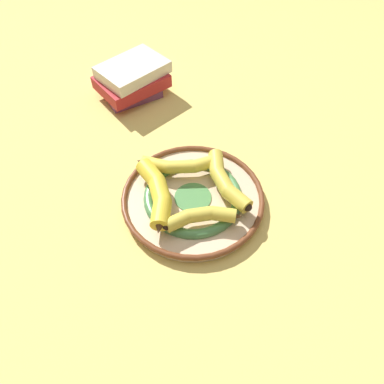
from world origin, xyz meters
name	(u,v)px	position (x,y,z in m)	size (l,w,h in m)	color
ground_plane	(191,214)	(0.00, 0.00, 0.00)	(2.80, 2.80, 0.00)	#E5CC6B
decorative_bowl	(192,198)	(0.00, -0.03, 0.02)	(0.32, 0.32, 0.03)	beige
banana_a	(224,180)	(-0.07, -0.07, 0.05)	(0.11, 0.18, 0.03)	gold
banana_b	(202,216)	(-0.03, 0.04, 0.05)	(0.16, 0.07, 0.03)	gold
banana_c	(157,194)	(0.07, -0.01, 0.05)	(0.10, 0.19, 0.04)	yellow
banana_d	(180,165)	(0.04, -0.10, 0.05)	(0.20, 0.07, 0.03)	yellow
book_stack	(132,79)	(0.23, -0.41, 0.05)	(0.23, 0.23, 0.10)	#753D70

